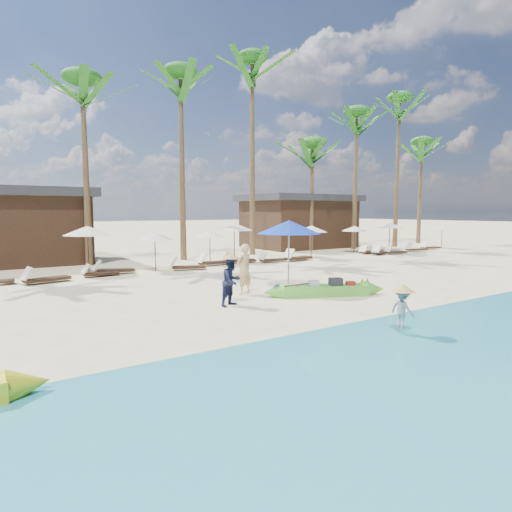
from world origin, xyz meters
TOP-DOWN VIEW (x-y plane):
  - ground at (0.00, 0.00)m, footprint 240.00×240.00m
  - wet_sand_strip at (0.00, -5.00)m, footprint 240.00×4.50m
  - green_canoe at (1.76, 0.68)m, footprint 4.67×2.29m
  - tourist at (-0.49, 2.49)m, footprint 0.76×0.60m
  - vendor_green at (-1.79, 1.12)m, footprint 0.92×0.82m
  - vendor_yellow at (0.07, -3.94)m, footprint 0.38×0.63m
  - blue_umbrella at (1.39, 2.32)m, footprint 2.47×2.47m
  - resort_parasol_4 at (-4.11, 10.78)m, footprint 2.23×2.23m
  - lounger_4_left at (-6.26, 9.07)m, footprint 1.98×0.99m
  - lounger_4_right at (-3.92, 9.69)m, footprint 1.62×0.53m
  - resort_parasol_5 at (-1.11, 9.97)m, footprint 1.90×1.90m
  - lounger_5_left at (-3.21, 10.16)m, footprint 1.93×0.71m
  - resort_parasol_6 at (2.50, 11.08)m, footprint 1.85×1.85m
  - lounger_6_left at (0.38, 9.60)m, footprint 1.85×1.07m
  - lounger_6_right at (2.31, 10.49)m, footprint 1.82×0.58m
  - resort_parasol_7 at (4.27, 11.40)m, footprint 2.24×2.24m
  - lounger_7_left at (4.01, 10.53)m, footprint 1.92×0.90m
  - lounger_7_right at (5.91, 9.89)m, footprint 1.71×0.63m
  - resort_parasol_8 at (8.99, 9.96)m, footprint 2.04×2.04m
  - lounger_8_left at (7.65, 9.70)m, footprint 2.06×0.90m
  - resort_parasol_9 at (14.32, 11.47)m, footprint 1.88×1.88m
  - lounger_9_left at (14.44, 10.30)m, footprint 1.73×0.84m
  - lounger_9_right at (14.75, 9.46)m, footprint 1.89×1.05m
  - resort_parasol_10 at (17.03, 10.57)m, footprint 2.12×2.12m
  - lounger_10_left at (15.89, 9.12)m, footprint 1.71×0.82m
  - lounger_10_right at (18.87, 9.64)m, footprint 1.81×0.88m
  - resort_parasol_11 at (22.79, 10.12)m, footprint 1.86×1.86m
  - lounger_11_left at (21.21, 10.11)m, footprint 1.77×0.72m
  - palm_3 at (-3.36, 14.27)m, footprint 2.08×2.08m
  - palm_4 at (2.15, 14.01)m, footprint 2.08×2.08m
  - palm_5 at (7.45, 14.38)m, footprint 2.08×2.08m
  - palm_6 at (12.84, 14.52)m, footprint 2.08×2.08m
  - palm_7 at (16.57, 13.68)m, footprint 2.08×2.08m
  - palm_8 at (21.07, 13.33)m, footprint 2.08×2.08m
  - palm_9 at (26.21, 14.81)m, footprint 2.08×2.08m
  - pavilion_east at (14.00, 17.50)m, footprint 8.80×6.60m

SIDE VIEW (x-z plane):
  - ground at x=0.00m, z-range 0.00..0.00m
  - wet_sand_strip at x=0.00m, z-range 0.00..0.01m
  - lounger_4_right at x=-3.92m, z-range -0.09..0.46m
  - lounger_10_left at x=15.89m, z-range -0.09..0.47m
  - lounger_9_left at x=14.44m, z-range -0.09..0.47m
  - lounger_7_right at x=5.91m, z-range -0.09..0.48m
  - lounger_11_left at x=21.21m, z-range -0.10..0.49m
  - lounger_10_right at x=18.87m, z-range -0.10..0.49m
  - lounger_6_left at x=0.38m, z-range -0.10..0.50m
  - lounger_9_right at x=14.75m, z-range -0.10..0.51m
  - lounger_6_right at x=2.31m, z-range -0.10..0.51m
  - lounger_7_left at x=4.01m, z-range -0.10..0.52m
  - green_canoe at x=1.76m, z-range -0.10..0.53m
  - lounger_5_left at x=-3.21m, z-range -0.11..0.54m
  - lounger_4_left at x=-6.26m, z-range -0.11..0.54m
  - lounger_8_left at x=7.65m, z-range -0.11..0.56m
  - vendor_yellow at x=0.07m, z-range 0.18..1.13m
  - vendor_green at x=-1.79m, z-range 0.00..1.57m
  - tourist at x=-0.49m, z-range 0.00..1.83m
  - resort_parasol_6 at x=2.50m, z-range 0.77..2.67m
  - resort_parasol_11 at x=22.79m, z-range 0.77..2.68m
  - resort_parasol_9 at x=14.32m, z-range 0.78..2.72m
  - resort_parasol_5 at x=-1.11m, z-range 0.79..2.74m
  - resort_parasol_8 at x=8.99m, z-range 0.85..2.95m
  - resort_parasol_10 at x=17.03m, z-range 0.88..3.06m
  - resort_parasol_4 at x=-4.11m, z-range 0.92..3.22m
  - resort_parasol_7 at x=4.27m, z-range 0.93..3.23m
  - pavilion_east at x=14.00m, z-range 0.05..4.35m
  - blue_umbrella at x=1.39m, z-range 1.07..3.73m
  - palm_6 at x=12.84m, z-range 2.79..11.31m
  - palm_9 at x=26.21m, z-range 3.14..12.97m
  - palm_3 at x=-3.36m, z-range 3.32..13.83m
  - palm_7 at x=16.57m, z-range 3.46..14.53m
  - palm_4 at x=2.15m, z-range 3.60..15.30m
  - palm_8 at x=21.07m, z-range 3.83..16.53m
  - palm_5 at x=7.45m, z-range 4.02..17.62m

